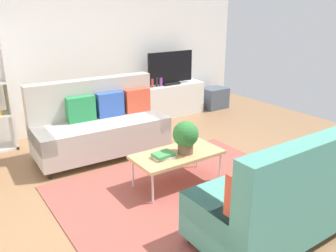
{
  "coord_description": "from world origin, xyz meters",
  "views": [
    {
      "loc": [
        -2.39,
        -3.17,
        2.13
      ],
      "look_at": [
        0.02,
        0.37,
        0.65
      ],
      "focal_mm": 37.6,
      "sensor_mm": 36.0,
      "label": 1
    }
  ],
  "objects_px": {
    "couch_green": "(290,194)",
    "coffee_table": "(177,155)",
    "storage_trunk": "(214,98)",
    "bottle_2": "(161,82)",
    "table_book_0": "(163,157)",
    "tv_console": "(170,100)",
    "vase_0": "(143,83)",
    "couch_beige": "(100,125)",
    "potted_plant": "(186,136)",
    "bottle_0": "(152,83)",
    "bottle_1": "(157,82)",
    "tv": "(170,69)"
  },
  "relations": [
    {
      "from": "bottle_2",
      "to": "table_book_0",
      "type": "bearing_deg",
      "value": -122.52
    },
    {
      "from": "bottle_2",
      "to": "potted_plant",
      "type": "bearing_deg",
      "value": -116.81
    },
    {
      "from": "coffee_table",
      "to": "tv_console",
      "type": "xyz_separation_m",
      "value": [
        1.57,
        2.44,
        -0.07
      ]
    },
    {
      "from": "coffee_table",
      "to": "vase_0",
      "type": "bearing_deg",
      "value": 68.42
    },
    {
      "from": "tv_console",
      "to": "tv",
      "type": "xyz_separation_m",
      "value": [
        -0.0,
        -0.02,
        0.63
      ]
    },
    {
      "from": "tv_console",
      "to": "tv",
      "type": "bearing_deg",
      "value": -90.0
    },
    {
      "from": "couch_green",
      "to": "bottle_0",
      "type": "xyz_separation_m",
      "value": [
        0.84,
        3.82,
        0.28
      ]
    },
    {
      "from": "storage_trunk",
      "to": "potted_plant",
      "type": "relative_size",
      "value": 1.28
    },
    {
      "from": "bottle_1",
      "to": "bottle_0",
      "type": "bearing_deg",
      "value": 180.0
    },
    {
      "from": "tv",
      "to": "bottle_2",
      "type": "height_order",
      "value": "tv"
    },
    {
      "from": "tv",
      "to": "bottle_1",
      "type": "height_order",
      "value": "tv"
    },
    {
      "from": "couch_beige",
      "to": "couch_green",
      "type": "bearing_deg",
      "value": 105.27
    },
    {
      "from": "storage_trunk",
      "to": "bottle_2",
      "type": "bearing_deg",
      "value": 177.44
    },
    {
      "from": "couch_beige",
      "to": "tv",
      "type": "bearing_deg",
      "value": -150.87
    },
    {
      "from": "tv_console",
      "to": "bottle_0",
      "type": "height_order",
      "value": "bottle_0"
    },
    {
      "from": "coffee_table",
      "to": "bottle_1",
      "type": "distance_m",
      "value": 2.72
    },
    {
      "from": "tv",
      "to": "storage_trunk",
      "type": "distance_m",
      "value": 1.32
    },
    {
      "from": "tv_console",
      "to": "tv",
      "type": "distance_m",
      "value": 0.63
    },
    {
      "from": "couch_beige",
      "to": "vase_0",
      "type": "distance_m",
      "value": 1.76
    },
    {
      "from": "coffee_table",
      "to": "bottle_2",
      "type": "relative_size",
      "value": 6.65
    },
    {
      "from": "storage_trunk",
      "to": "vase_0",
      "type": "distance_m",
      "value": 1.76
    },
    {
      "from": "coffee_table",
      "to": "storage_trunk",
      "type": "height_order",
      "value": "storage_trunk"
    },
    {
      "from": "coffee_table",
      "to": "bottle_0",
      "type": "height_order",
      "value": "bottle_0"
    },
    {
      "from": "table_book_0",
      "to": "bottle_2",
      "type": "xyz_separation_m",
      "value": [
        1.54,
        2.42,
        0.29
      ]
    },
    {
      "from": "couch_green",
      "to": "coffee_table",
      "type": "relative_size",
      "value": 1.73
    },
    {
      "from": "couch_green",
      "to": "tv_console",
      "type": "relative_size",
      "value": 1.36
    },
    {
      "from": "couch_green",
      "to": "potted_plant",
      "type": "height_order",
      "value": "couch_green"
    },
    {
      "from": "coffee_table",
      "to": "vase_0",
      "type": "xyz_separation_m",
      "value": [
        0.99,
        2.49,
        0.32
      ]
    },
    {
      "from": "tv",
      "to": "bottle_2",
      "type": "distance_m",
      "value": 0.33
    },
    {
      "from": "vase_0",
      "to": "bottle_2",
      "type": "bearing_deg",
      "value": -14.89
    },
    {
      "from": "tv_console",
      "to": "bottle_1",
      "type": "bearing_deg",
      "value": -173.18
    },
    {
      "from": "tv_console",
      "to": "bottle_1",
      "type": "distance_m",
      "value": 0.53
    },
    {
      "from": "couch_green",
      "to": "tv_console",
      "type": "height_order",
      "value": "couch_green"
    },
    {
      "from": "bottle_1",
      "to": "potted_plant",
      "type": "bearing_deg",
      "value": -115.05
    },
    {
      "from": "tv_console",
      "to": "bottle_0",
      "type": "bearing_deg",
      "value": -174.76
    },
    {
      "from": "bottle_2",
      "to": "couch_beige",
      "type": "bearing_deg",
      "value": -150.16
    },
    {
      "from": "potted_plant",
      "to": "bottle_0",
      "type": "height_order",
      "value": "potted_plant"
    },
    {
      "from": "tv",
      "to": "bottle_0",
      "type": "bearing_deg",
      "value": -177.38
    },
    {
      "from": "bottle_2",
      "to": "coffee_table",
      "type": "bearing_deg",
      "value": -118.87
    },
    {
      "from": "couch_green",
      "to": "table_book_0",
      "type": "height_order",
      "value": "couch_green"
    },
    {
      "from": "table_book_0",
      "to": "tv_console",
      "type": "bearing_deg",
      "value": 54.04
    },
    {
      "from": "coffee_table",
      "to": "bottle_2",
      "type": "xyz_separation_m",
      "value": [
        1.32,
        2.4,
        0.33
      ]
    },
    {
      "from": "couch_green",
      "to": "bottle_2",
      "type": "bearing_deg",
      "value": 74.53
    },
    {
      "from": "vase_0",
      "to": "couch_beige",
      "type": "bearing_deg",
      "value": -142.01
    },
    {
      "from": "couch_beige",
      "to": "coffee_table",
      "type": "relative_size",
      "value": 1.75
    },
    {
      "from": "couch_beige",
      "to": "table_book_0",
      "type": "xyz_separation_m",
      "value": [
        0.17,
        -1.44,
        -0.02
      ]
    },
    {
      "from": "bottle_0",
      "to": "bottle_2",
      "type": "distance_m",
      "value": 0.19
    },
    {
      "from": "potted_plant",
      "to": "table_book_0",
      "type": "distance_m",
      "value": 0.37
    },
    {
      "from": "tv_console",
      "to": "vase_0",
      "type": "xyz_separation_m",
      "value": [
        -0.58,
        0.05,
        0.4
      ]
    },
    {
      "from": "bottle_1",
      "to": "couch_beige",
      "type": "bearing_deg",
      "value": -148.76
    }
  ]
}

